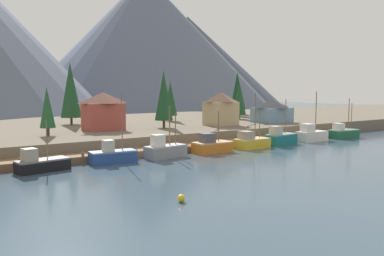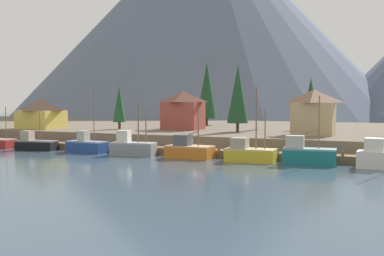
# 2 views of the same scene
# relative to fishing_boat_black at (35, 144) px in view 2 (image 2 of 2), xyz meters

# --- Properties ---
(ground_plane) EXTENTS (400.00, 400.00, 1.00)m
(ground_plane) POSITION_rel_fishing_boat_black_xyz_m (26.00, 21.94, -1.47)
(ground_plane) COLOR #384C5B
(dock) EXTENTS (80.00, 4.00, 1.60)m
(dock) POSITION_rel_fishing_boat_black_xyz_m (26.00, 3.93, -0.47)
(dock) COLOR brown
(dock) RESTS_ON ground_plane
(shoreline_bank) EXTENTS (400.00, 56.00, 2.50)m
(shoreline_bank) POSITION_rel_fishing_boat_black_xyz_m (26.00, 33.94, 0.28)
(shoreline_bank) COLOR #665B4C
(shoreline_bank) RESTS_ON ground_plane
(mountain_west_peak) EXTENTS (115.79, 115.79, 60.32)m
(mountain_west_peak) POSITION_rel_fishing_boat_black_xyz_m (-69.69, 150.74, 29.18)
(mountain_west_peak) COLOR #475160
(mountain_west_peak) RESTS_ON ground_plane
(mountain_central_peak) EXTENTS (164.17, 164.17, 88.92)m
(mountain_central_peak) POSITION_rel_fishing_boat_black_xyz_m (-24.83, 131.79, 43.49)
(mountain_central_peak) COLOR slate
(mountain_central_peak) RESTS_ON ground_plane
(fishing_boat_black) EXTENTS (6.59, 3.52, 6.30)m
(fishing_boat_black) POSITION_rel_fishing_boat_black_xyz_m (0.00, 0.00, 0.00)
(fishing_boat_black) COLOR black
(fishing_boat_black) RESTS_ON ground_plane
(fishing_boat_blue) EXTENTS (6.42, 2.93, 9.51)m
(fishing_boat_blue) POSITION_rel_fishing_boat_black_xyz_m (9.56, 0.35, 0.06)
(fishing_boat_blue) COLOR navy
(fishing_boat_blue) RESTS_ON ground_plane
(fishing_boat_grey) EXTENTS (6.56, 3.44, 7.60)m
(fishing_boat_grey) POSITION_rel_fishing_boat_black_xyz_m (17.64, 0.06, 0.20)
(fishing_boat_grey) COLOR gray
(fishing_boat_grey) RESTS_ON ground_plane
(fishing_boat_orange) EXTENTS (6.31, 3.19, 6.56)m
(fishing_boat_orange) POSITION_rel_fishing_boat_black_xyz_m (26.38, 0.19, 0.13)
(fishing_boat_orange) COLOR #CC6B1E
(fishing_boat_orange) RESTS_ON ground_plane
(fishing_boat_yellow) EXTENTS (6.41, 3.35, 9.44)m
(fishing_boat_yellow) POSITION_rel_fishing_boat_black_xyz_m (34.81, 0.10, 0.14)
(fishing_boat_yellow) COLOR gold
(fishing_boat_yellow) RESTS_ON ground_plane
(fishing_boat_teal) EXTENTS (6.49, 3.22, 8.32)m
(fishing_boat_teal) POSITION_rel_fishing_boat_black_xyz_m (42.12, 0.18, 0.26)
(fishing_boat_teal) COLOR #196B70
(fishing_boat_teal) RESTS_ON ground_plane
(fishing_boat_white) EXTENTS (6.33, 2.95, 9.60)m
(fishing_boat_white) POSITION_rel_fishing_boat_black_xyz_m (50.70, 0.34, 0.30)
(fishing_boat_white) COLOR silver
(fishing_boat_white) RESTS_ON ground_plane
(house_yellow) EXTENTS (7.83, 6.61, 5.66)m
(house_yellow) POSITION_rel_fishing_boat_black_xyz_m (-9.80, 12.35, 4.42)
(house_yellow) COLOR gold
(house_yellow) RESTS_ON shoreline_bank
(house_red) EXTENTS (7.04, 5.56, 7.00)m
(house_red) POSITION_rel_fishing_boat_black_xyz_m (16.24, 20.21, 5.10)
(house_red) COLOR #9E4238
(house_red) RESTS_ON shoreline_bank
(house_tan) EXTENTS (6.41, 5.07, 6.92)m
(house_tan) POSITION_rel_fishing_boat_black_xyz_m (40.34, 15.52, 5.06)
(house_tan) COLOR tan
(house_tan) RESTS_ON shoreline_bank
(conifer_mid_left) EXTENTS (4.37, 4.37, 13.35)m
(conifer_mid_left) POSITION_rel_fishing_boat_black_xyz_m (14.97, 35.02, 8.96)
(conifer_mid_left) COLOR #4C3823
(conifer_mid_left) RESTS_ON shoreline_bank
(conifer_mid_right) EXTENTS (3.57, 3.57, 11.20)m
(conifer_mid_right) POSITION_rel_fishing_boat_black_xyz_m (27.63, 17.40, 7.87)
(conifer_mid_right) COLOR #4C3823
(conifer_mid_right) RESTS_ON shoreline_bank
(conifer_back_right) EXTENTS (2.48, 2.48, 8.00)m
(conifer_back_right) POSITION_rel_fishing_boat_black_xyz_m (5.15, 16.24, 6.16)
(conifer_back_right) COLOR #4C3823
(conifer_back_right) RESTS_ON shoreline_bank
(conifer_centre) EXTENTS (3.19, 3.19, 9.50)m
(conifer_centre) POSITION_rel_fishing_boat_black_xyz_m (37.35, 30.96, 6.93)
(conifer_centre) COLOR #4C3823
(conifer_centre) RESTS_ON shoreline_bank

